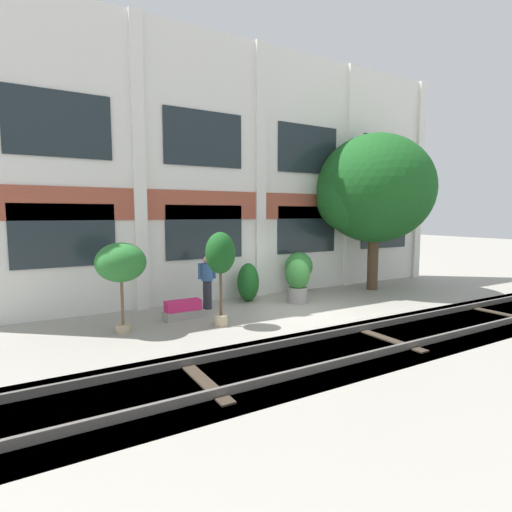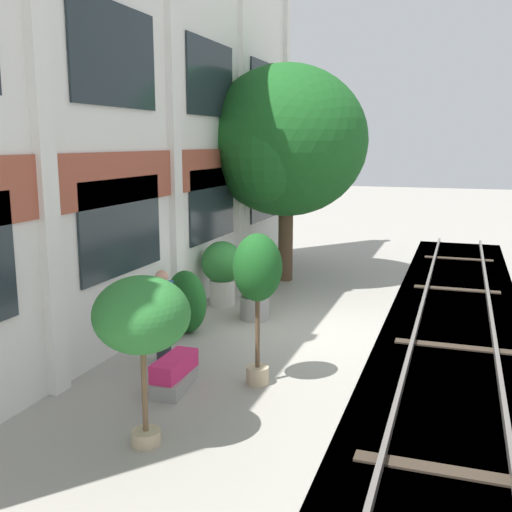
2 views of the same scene
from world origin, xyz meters
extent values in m
plane|color=#9E998E|center=(0.00, 0.00, 0.00)|extent=(80.00, 80.00, 0.00)
cube|color=silver|center=(0.00, 2.93, 4.23)|extent=(16.23, 0.50, 8.46)
cube|color=#9E4C38|center=(0.00, 2.66, 3.10)|extent=(16.23, 0.06, 0.90)
cube|color=silver|center=(-4.06, 2.62, 4.23)|extent=(0.36, 0.16, 8.46)
cube|color=silver|center=(0.00, 2.62, 4.23)|extent=(0.36, 0.16, 8.46)
cube|color=silver|center=(4.06, 2.62, 4.23)|extent=(0.36, 0.16, 8.46)
cube|color=silver|center=(8.12, 2.62, 4.23)|extent=(0.36, 0.16, 8.46)
cube|color=#1E282D|center=(-2.03, 2.65, 2.25)|extent=(2.60, 0.04, 1.70)
cube|color=#1E282D|center=(2.03, 2.65, 2.25)|extent=(2.60, 0.04, 1.70)
cube|color=#1E282D|center=(6.09, 2.65, 2.25)|extent=(2.60, 0.04, 1.70)
cube|color=#1E282D|center=(-2.03, 2.65, 5.15)|extent=(2.60, 0.04, 1.70)
cube|color=#1E282D|center=(2.03, 2.65, 5.15)|extent=(2.60, 0.04, 1.70)
cube|color=#1E282D|center=(6.09, 2.65, 5.15)|extent=(2.60, 0.04, 1.70)
cube|color=#4C473F|center=(0.00, -3.01, -0.14)|extent=(24.23, 2.80, 0.28)
cube|color=#605B56|center=(0.00, -3.73, 0.07)|extent=(24.23, 0.07, 0.15)
cube|color=#605B56|center=(0.00, -2.29, 0.07)|extent=(24.23, 0.07, 0.15)
cube|color=#382D23|center=(-4.53, -3.01, 0.01)|extent=(0.24, 2.10, 0.03)
cube|color=#382D23|center=(-0.06, -3.01, 0.01)|extent=(0.24, 2.10, 0.03)
cube|color=#382D23|center=(4.53, -3.01, 0.01)|extent=(0.24, 2.10, 0.03)
cube|color=#382D23|center=(8.84, -3.01, 0.01)|extent=(0.24, 2.10, 0.03)
cylinder|color=#4C3826|center=(4.20, 1.46, 1.33)|extent=(0.40, 0.40, 2.66)
ellipsoid|color=#19561E|center=(4.20, 1.46, 3.75)|extent=(4.25, 4.25, 3.94)
sphere|color=#19561E|center=(3.14, 1.66, 3.35)|extent=(2.34, 2.34, 2.34)
sphere|color=#19561E|center=(5.27, 1.26, 3.35)|extent=(2.34, 2.34, 2.34)
cube|color=gray|center=(-3.41, 1.00, 0.11)|extent=(1.11, 0.55, 0.23)
cube|color=#DB2866|center=(-3.41, 1.00, 0.37)|extent=(0.96, 0.37, 0.28)
cylinder|color=gray|center=(0.44, 1.04, 0.25)|extent=(0.62, 0.62, 0.49)
ellipsoid|color=#388438|center=(0.44, 1.04, 0.91)|extent=(0.77, 0.77, 0.98)
cylinder|color=beige|center=(1.29, 2.12, 0.29)|extent=(0.57, 0.57, 0.59)
ellipsoid|color=#2D7A33|center=(1.29, 2.12, 1.00)|extent=(0.95, 0.95, 0.97)
cylinder|color=tan|center=(-2.81, -0.13, 0.14)|extent=(0.35, 0.35, 0.27)
cylinder|color=brown|center=(-2.81, -0.13, 0.96)|extent=(0.07, 0.07, 1.37)
ellipsoid|color=#19561E|center=(-2.81, -0.13, 1.86)|extent=(0.75, 0.75, 1.04)
cylinder|color=tan|center=(-5.08, 0.56, 0.09)|extent=(0.37, 0.37, 0.19)
cylinder|color=brown|center=(-5.08, 0.56, 0.84)|extent=(0.07, 0.07, 1.31)
ellipsoid|color=#2D7A33|center=(-5.08, 0.56, 1.69)|extent=(1.18, 1.18, 0.93)
cylinder|color=#282833|center=(-2.38, 1.72, 0.43)|extent=(0.26, 0.26, 0.85)
cylinder|color=#33598C|center=(-2.38, 1.72, 1.11)|extent=(0.34, 0.34, 0.52)
sphere|color=tan|center=(-2.38, 1.72, 1.49)|extent=(0.22, 0.22, 0.22)
cylinder|color=#33598C|center=(-2.60, 1.78, 1.14)|extent=(0.09, 0.09, 0.47)
cylinder|color=#33598C|center=(-2.17, 1.66, 1.14)|extent=(0.09, 0.09, 0.47)
ellipsoid|color=#19561E|center=(-0.81, 2.04, 0.62)|extent=(1.15, 1.23, 1.24)
camera|label=1|loc=(-7.03, -9.12, 2.82)|focal=28.00mm
camera|label=2|loc=(-11.17, -2.99, 3.72)|focal=42.00mm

